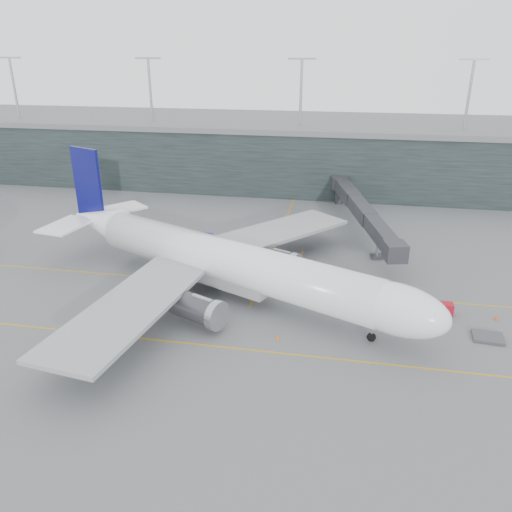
# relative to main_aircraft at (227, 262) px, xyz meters

# --- Properties ---
(ground) EXTENTS (320.00, 320.00, 0.00)m
(ground) POSITION_rel_main_aircraft_xyz_m (-1.25, 6.97, -4.81)
(ground) COLOR #555559
(ground) RESTS_ON ground
(taxiline_a) EXTENTS (160.00, 0.25, 0.02)m
(taxiline_a) POSITION_rel_main_aircraft_xyz_m (-1.25, 2.97, -4.80)
(taxiline_a) COLOR #C59012
(taxiline_a) RESTS_ON ground
(taxiline_b) EXTENTS (160.00, 0.25, 0.02)m
(taxiline_b) POSITION_rel_main_aircraft_xyz_m (-1.25, -13.03, -4.80)
(taxiline_b) COLOR #C59012
(taxiline_b) RESTS_ON ground
(taxiline_lead_main) EXTENTS (0.25, 60.00, 0.02)m
(taxiline_lead_main) POSITION_rel_main_aircraft_xyz_m (3.75, 26.97, -4.80)
(taxiline_lead_main) COLOR #C59012
(taxiline_lead_main) RESTS_ON ground
(terminal) EXTENTS (240.00, 36.00, 29.00)m
(terminal) POSITION_rel_main_aircraft_xyz_m (-1.25, 64.97, 2.81)
(terminal) COLOR black
(terminal) RESTS_ON ground
(main_aircraft) EXTENTS (58.29, 53.70, 17.15)m
(main_aircraft) POSITION_rel_main_aircraft_xyz_m (0.00, 0.00, 0.00)
(main_aircraft) COLOR white
(main_aircraft) RESTS_ON ground
(jet_bridge) EXTENTS (11.89, 42.77, 6.01)m
(jet_bridge) POSITION_rel_main_aircraft_xyz_m (19.02, 29.83, -0.32)
(jet_bridge) COLOR #292A2E
(jet_bridge) RESTS_ON ground
(gse_cart) EXTENTS (2.29, 1.46, 1.56)m
(gse_cart) POSITION_rel_main_aircraft_xyz_m (28.36, -0.48, -3.95)
(gse_cart) COLOR #A40B1C
(gse_cart) RESTS_ON ground
(baggage_dolly) EXTENTS (3.65, 3.03, 0.34)m
(baggage_dolly) POSITION_rel_main_aircraft_xyz_m (32.65, -5.55, -4.61)
(baggage_dolly) COLOR #3C3B41
(baggage_dolly) RESTS_ON ground
(uld_a) EXTENTS (2.03, 1.65, 1.80)m
(uld_a) POSITION_rel_main_aircraft_xyz_m (-7.82, 17.73, -3.87)
(uld_a) COLOR #353539
(uld_a) RESTS_ON ground
(uld_b) EXTENTS (2.21, 1.94, 1.72)m
(uld_b) POSITION_rel_main_aircraft_xyz_m (-2.58, 18.82, -3.91)
(uld_b) COLOR #353539
(uld_b) RESTS_ON ground
(uld_c) EXTENTS (1.95, 1.66, 1.61)m
(uld_c) POSITION_rel_main_aircraft_xyz_m (-0.22, 16.60, -3.97)
(uld_c) COLOR #353539
(uld_c) RESTS_ON ground
(cone_nose) EXTENTS (0.48, 0.48, 0.76)m
(cone_nose) POSITION_rel_main_aircraft_xyz_m (34.68, -0.79, -4.43)
(cone_nose) COLOR #FD430E
(cone_nose) RESTS_ON ground
(cone_wing_stbd) EXTENTS (0.40, 0.40, 0.64)m
(cone_wing_stbd) POSITION_rel_main_aircraft_xyz_m (8.48, -10.30, -4.49)
(cone_wing_stbd) COLOR #F65E0D
(cone_wing_stbd) RESTS_ON ground
(cone_wing_port) EXTENTS (0.41, 0.41, 0.66)m
(cone_wing_port) POSITION_rel_main_aircraft_xyz_m (8.61, 16.91, -4.48)
(cone_wing_port) COLOR orange
(cone_wing_port) RESTS_ON ground
(cone_tail) EXTENTS (0.47, 0.47, 0.75)m
(cone_tail) POSITION_rel_main_aircraft_xyz_m (-10.89, -2.29, -4.44)
(cone_tail) COLOR #DB3E0C
(cone_tail) RESTS_ON ground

